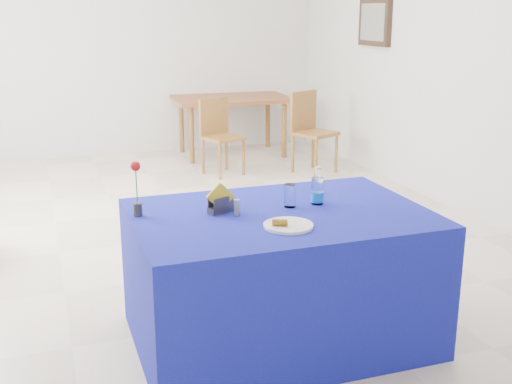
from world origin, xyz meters
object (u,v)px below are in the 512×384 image
Objects in this scene: water_bottle at (317,192)px; plate at (288,225)px; oak_table at (232,103)px; chair_bg_right at (310,126)px; chair_bg_left at (219,131)px; blue_table at (279,277)px.

plate is at bearing -133.11° from water_bottle.
plate is at bearing -103.78° from oak_table.
chair_bg_right is (1.51, 3.55, -0.29)m from water_bottle.
chair_bg_right is at bearing 64.82° from plate.
plate is 4.21m from chair_bg_left.
water_bottle is 0.23× the size of chair_bg_right.
blue_table is 1.85× the size of chair_bg_left.
water_bottle is at bearing -117.00° from chair_bg_left.
blue_table reaches higher than oak_table.
chair_bg_left is at bearing 141.43° from chair_bg_right.
water_bottle is 4.81m from oak_table.
chair_bg_left is at bearing 78.99° from plate.
water_bottle reaches higher than oak_table.
water_bottle reaches higher than plate.
water_bottle is at bearing 46.89° from plate.
oak_table is 1.31m from chair_bg_right.
blue_table is at bearing -103.89° from oak_table.
blue_table is at bearing -140.82° from chair_bg_right.
blue_table is 4.95m from oak_table.
blue_table is at bearing -120.54° from chair_bg_left.
chair_bg_left reaches higher than plate.
chair_bg_left is (0.75, 3.88, 0.12)m from blue_table.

